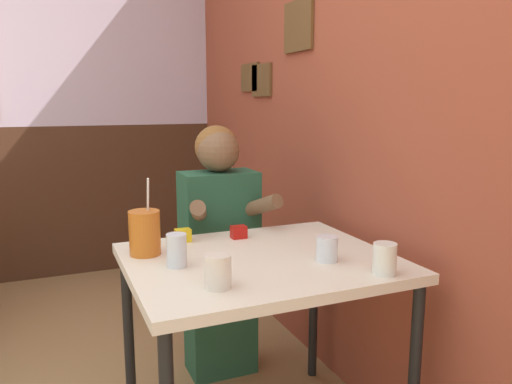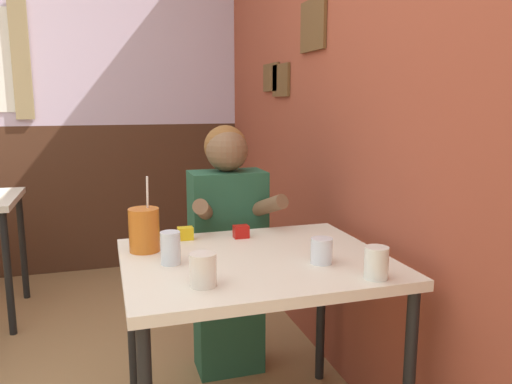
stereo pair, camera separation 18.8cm
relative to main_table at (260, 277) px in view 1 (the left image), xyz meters
The scene contains 11 objects.
brick_wall_right 1.33m from the main_table, 60.97° to the left, with size 0.08×4.53×2.70m.
back_wall 2.56m from the main_table, 111.80° to the left, with size 5.85×0.09×2.70m.
main_table is the anchor object (origin of this frame).
person_seated 0.56m from the main_table, 86.20° to the left, with size 0.42×0.40×1.17m.
cocktail_pitcher 0.44m from the main_table, 152.43° to the left, with size 0.11×0.11×0.28m.
glass_near_pitcher 0.26m from the main_table, 33.01° to the right, with size 0.07×0.07×0.09m.
glass_center 0.45m from the main_table, 46.63° to the right, with size 0.08×0.08×0.10m.
glass_far_side 0.34m from the main_table, 136.36° to the right, with size 0.08×0.08×0.10m.
glass_by_brick 0.32m from the main_table, behind, with size 0.07×0.07×0.11m.
condiment_ketchup 0.28m from the main_table, 85.50° to the left, with size 0.06×0.04×0.05m.
condiment_mustard 0.37m from the main_table, 123.34° to the left, with size 0.06×0.04×0.05m.
Camera 1 is at (0.23, -1.28, 1.28)m, focal length 35.00 mm.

